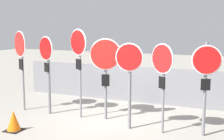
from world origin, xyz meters
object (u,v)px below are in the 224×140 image
Objects in this scene: stop_sign_6 at (206,73)px; traffic_cone_0 at (14,121)px; stop_sign_4 at (129,69)px; stop_sign_0 at (21,52)px; stop_sign_1 at (47,61)px; stop_sign_5 at (162,67)px; stop_sign_2 at (79,51)px; stop_sign_3 at (105,63)px.

stop_sign_6 is 4.76m from traffic_cone_0.
stop_sign_6 reaches higher than stop_sign_4.
stop_sign_0 is 3.64m from stop_sign_4.
stop_sign_1 reaches higher than stop_sign_6.
traffic_cone_0 is (-4.35, -1.48, -1.26)m from stop_sign_6.
stop_sign_0 reaches higher than stop_sign_5.
stop_sign_2 is at bearing -155.27° from stop_sign_5.
stop_sign_1 reaches higher than stop_sign_4.
stop_sign_1 is (0.96, -0.02, -0.24)m from stop_sign_0.
stop_sign_1 reaches higher than stop_sign_3.
traffic_cone_0 is (0.09, -1.58, -1.31)m from stop_sign_1.
stop_sign_1 is 0.91× the size of stop_sign_2.
stop_sign_5 is 0.98× the size of stop_sign_6.
stop_sign_0 reaches higher than stop_sign_4.
stop_sign_5 is at bearing -36.41° from stop_sign_3.
stop_sign_4 is 1.80m from stop_sign_6.
stop_sign_5 is (0.82, 0.03, 0.09)m from stop_sign_4.
stop_sign_0 is 1.06× the size of stop_sign_1.
stop_sign_1 is at bearing -152.42° from stop_sign_5.
stop_sign_4 is 3.13m from traffic_cone_0.
stop_sign_6 is at bearing -26.83° from stop_sign_3.
stop_sign_6 is (3.41, -0.14, -0.37)m from stop_sign_2.
stop_sign_2 is (1.02, 0.04, 0.32)m from stop_sign_1.
stop_sign_2 is 1.12× the size of stop_sign_3.
stop_sign_3 reaches higher than stop_sign_6.
stop_sign_5 is at bearing -2.04° from stop_sign_4.
stop_sign_4 reaches higher than traffic_cone_0.
stop_sign_2 is 1.15× the size of stop_sign_5.
stop_sign_0 is at bearing 123.10° from traffic_cone_0.
stop_sign_3 reaches higher than traffic_cone_0.
stop_sign_1 is at bearing 165.06° from stop_sign_3.
stop_sign_6 is 4.31× the size of traffic_cone_0.
stop_sign_2 reaches higher than stop_sign_4.
stop_sign_1 is 2.67m from stop_sign_4.
stop_sign_6 is (4.43, -0.10, -0.05)m from stop_sign_1.
stop_sign_3 is 2.68m from stop_sign_6.
stop_sign_3 is 1.76m from stop_sign_5.
stop_sign_1 is 4.43× the size of traffic_cone_0.
stop_sign_6 is (1.78, 0.22, -0.01)m from stop_sign_4.
stop_sign_5 is 0.99m from stop_sign_6.
stop_sign_3 is (1.77, 0.18, 0.01)m from stop_sign_1.
stop_sign_1 is at bearing 93.08° from traffic_cone_0.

